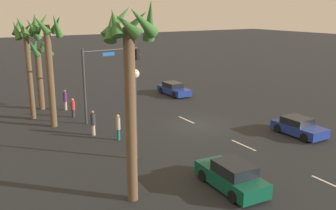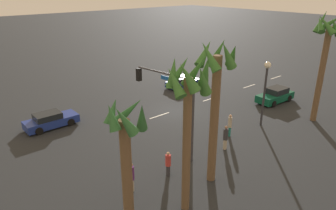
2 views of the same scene
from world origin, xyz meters
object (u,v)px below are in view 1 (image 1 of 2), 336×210
at_px(car_0, 299,127).
at_px(palm_tree_1, 27,42).
at_px(pedestrian_0, 118,126).
at_px(pedestrian_2, 93,122).
at_px(palm_tree_2, 48,49).
at_px(palm_tree_3, 130,61).
at_px(pedestrian_3, 65,99).
at_px(car_2, 174,89).
at_px(pedestrian_1, 73,107).
at_px(car_1, 231,176).
at_px(traffic_signal, 105,71).
at_px(streetlamp, 135,96).
at_px(palm_tree_0, 38,60).

xyz_separation_m(car_0, palm_tree_1, (14.37, 15.86, 5.85)).
xyz_separation_m(pedestrian_0, pedestrian_2, (1.91, 1.16, -0.02)).
height_order(pedestrian_0, palm_tree_2, palm_tree_2).
bearing_deg(palm_tree_3, palm_tree_2, 1.18).
xyz_separation_m(pedestrian_2, pedestrian_3, (8.12, -0.27, 0.01)).
bearing_deg(pedestrian_0, palm_tree_3, 161.14).
distance_m(pedestrian_0, palm_tree_2, 8.17).
bearing_deg(car_2, pedestrian_1, 104.04).
relative_size(car_1, pedestrian_2, 2.32).
distance_m(pedestrian_3, palm_tree_3, 19.26).
distance_m(car_0, pedestrian_3, 20.32).
bearing_deg(pedestrian_3, pedestrian_2, 178.09).
distance_m(pedestrian_2, palm_tree_1, 9.08).
bearing_deg(pedestrian_0, car_1, -168.38).
xyz_separation_m(traffic_signal, pedestrian_2, (-3.25, 2.33, -3.14)).
bearing_deg(palm_tree_2, palm_tree_1, 16.35).
bearing_deg(pedestrian_0, car_0, -115.98).
height_order(streetlamp, palm_tree_2, palm_tree_2).
bearing_deg(car_2, pedestrian_2, 124.65).
height_order(pedestrian_0, palm_tree_3, palm_tree_3).
bearing_deg(palm_tree_2, pedestrian_3, -26.19).
relative_size(car_2, pedestrian_1, 2.63).
xyz_separation_m(car_2, palm_tree_3, (-18.55, 13.80, 6.18)).
distance_m(pedestrian_0, pedestrian_1, 7.38).
height_order(palm_tree_0, palm_tree_3, palm_tree_3).
relative_size(pedestrian_0, pedestrian_3, 0.99).
relative_size(streetlamp, palm_tree_2, 0.64).
xyz_separation_m(streetlamp, pedestrian_0, (3.76, -0.43, -2.97)).
xyz_separation_m(pedestrian_0, palm_tree_0, (11.36, 2.68, 3.53)).
distance_m(streetlamp, palm_tree_3, 5.80).
xyz_separation_m(streetlamp, pedestrian_2, (5.66, 0.74, -2.99)).
bearing_deg(palm_tree_2, pedestrian_1, -49.89).
distance_m(car_2, palm_tree_1, 16.17).
relative_size(pedestrian_2, pedestrian_3, 1.00).
xyz_separation_m(traffic_signal, palm_tree_0, (6.20, 3.84, 0.41)).
bearing_deg(streetlamp, car_1, -158.05).
bearing_deg(car_1, car_0, -67.60).
bearing_deg(pedestrian_2, pedestrian_1, -1.68).
height_order(car_2, palm_tree_0, palm_tree_0).
bearing_deg(pedestrian_0, pedestrian_3, 5.09).
xyz_separation_m(pedestrian_0, pedestrian_1, (7.31, 1.01, -0.14)).
bearing_deg(traffic_signal, palm_tree_2, 84.87).
distance_m(car_1, palm_tree_3, 7.96).
relative_size(car_2, streetlamp, 0.78).
distance_m(palm_tree_1, palm_tree_2, 3.19).
relative_size(pedestrian_3, palm_tree_3, 0.20).
relative_size(car_0, pedestrian_0, 2.10).
bearing_deg(palm_tree_0, palm_tree_1, 154.59).
xyz_separation_m(car_1, streetlamp, (6.08, 2.45, 3.31)).
xyz_separation_m(car_1, pedestrian_2, (11.75, 3.19, 0.33)).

